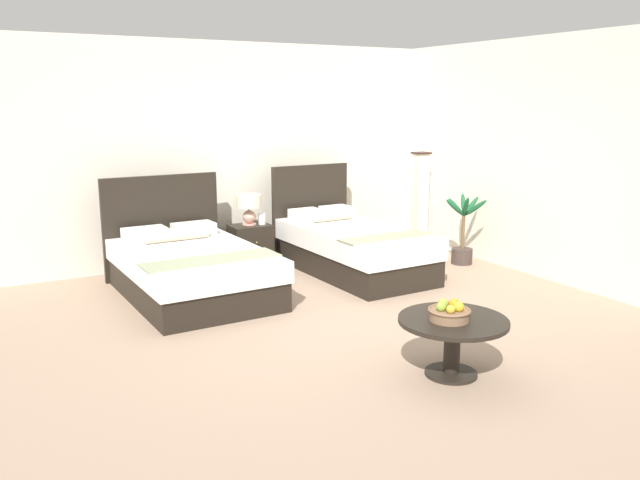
# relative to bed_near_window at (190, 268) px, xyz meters

# --- Properties ---
(ground_plane) EXTENTS (9.54, 9.28, 0.02)m
(ground_plane) POSITION_rel_bed_near_window_xyz_m (1.04, -1.43, -0.31)
(ground_plane) COLOR #9E826C
(wall_back) EXTENTS (9.54, 0.12, 2.85)m
(wall_back) POSITION_rel_bed_near_window_xyz_m (1.04, 1.41, 1.12)
(wall_back) COLOR silver
(wall_back) RESTS_ON ground
(wall_side_right) EXTENTS (0.12, 4.88, 2.85)m
(wall_side_right) POSITION_rel_bed_near_window_xyz_m (4.01, -1.03, 1.12)
(wall_side_right) COLOR silver
(wall_side_right) RESTS_ON ground
(bed_near_window) EXTENTS (1.47, 2.15, 1.23)m
(bed_near_window) POSITION_rel_bed_near_window_xyz_m (0.00, 0.00, 0.00)
(bed_near_window) COLOR black
(bed_near_window) RESTS_ON ground
(bed_near_corner) EXTENTS (1.20, 2.24, 1.25)m
(bed_near_corner) POSITION_rel_bed_near_window_xyz_m (2.07, -0.00, 0.02)
(bed_near_corner) COLOR black
(bed_near_corner) RESTS_ON ground
(nightstand) EXTENTS (0.51, 0.41, 0.55)m
(nightstand) POSITION_rel_bed_near_window_xyz_m (1.07, 0.85, -0.03)
(nightstand) COLOR black
(nightstand) RESTS_ON ground
(table_lamp) EXTENTS (0.32, 0.32, 0.39)m
(table_lamp) POSITION_rel_bed_near_window_xyz_m (1.07, 0.87, 0.50)
(table_lamp) COLOR #D69E8B
(table_lamp) RESTS_ON nightstand
(vase) EXTENTS (0.10, 0.10, 0.14)m
(vase) POSITION_rel_bed_near_window_xyz_m (1.22, 0.81, 0.31)
(vase) COLOR silver
(vase) RESTS_ON nightstand
(coffee_table) EXTENTS (0.85, 0.85, 0.46)m
(coffee_table) POSITION_rel_bed_near_window_xyz_m (1.11, -3.06, 0.05)
(coffee_table) COLOR black
(coffee_table) RESTS_ON ground
(fruit_bowl) EXTENTS (0.33, 0.33, 0.16)m
(fruit_bowl) POSITION_rel_bed_near_window_xyz_m (1.06, -3.07, 0.22)
(fruit_bowl) COLOR #836145
(fruit_bowl) RESTS_ON coffee_table
(floor_lamp_corner) EXTENTS (0.22, 0.22, 1.39)m
(floor_lamp_corner) POSITION_rel_bed_near_window_xyz_m (3.63, 0.66, 0.39)
(floor_lamp_corner) COLOR #35211A
(floor_lamp_corner) RESTS_ON ground
(potted_palm) EXTENTS (0.57, 0.55, 0.94)m
(potted_palm) POSITION_rel_bed_near_window_xyz_m (3.56, -0.38, 0.02)
(potted_palm) COLOR #3D312C
(potted_palm) RESTS_ON ground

